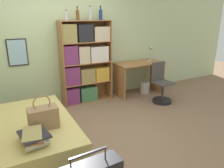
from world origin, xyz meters
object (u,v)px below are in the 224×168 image
object	(u,v)px
book_stack_on_bed	(34,138)
desk_chair	(161,89)
bed	(36,135)
bookcase	(84,62)
waste_bin	(145,87)
bottle_clear	(90,14)
desk	(139,72)
handbag	(43,117)
bottle_blue	(101,14)
bottle_green	(66,16)
desk_lamp	(151,50)
bottle_brown	(78,15)

from	to	relation	value
book_stack_on_bed	desk_chair	size ratio (longest dim) A/B	0.46
bed	book_stack_on_bed	bearing A→B (deg)	-98.39
bookcase	waste_bin	xyz separation A→B (m)	(1.50, -0.18, -0.75)
bottle_clear	desk	size ratio (longest dim) A/B	0.25
handbag	bottle_blue	xyz separation A→B (m)	(1.62, 1.70, 1.26)
book_stack_on_bed	bookcase	world-z (taller)	bookcase
bed	desk_chair	xyz separation A→B (m)	(2.77, 0.58, 0.07)
bottle_green	bottle_clear	distance (m)	0.52
bed	desk_chair	world-z (taller)	desk_chair
bottle_green	desk_chair	xyz separation A→B (m)	(1.81, -0.81, -1.54)
bottle_clear	waste_bin	distance (m)	2.18
bed	book_stack_on_bed	xyz separation A→B (m)	(-0.09, -0.60, 0.30)
bottle_green	desk_lamp	world-z (taller)	bottle_green
desk	bottle_brown	bearing A→B (deg)	173.65
bookcase	bottle_brown	world-z (taller)	bottle_brown
bottle_brown	handbag	bearing A→B (deg)	-123.25
bottle_brown	desk_chair	xyz separation A→B (m)	(1.56, -0.85, -1.57)
bookcase	desk_chair	size ratio (longest dim) A/B	2.00
handbag	bottle_green	distance (m)	2.25
bottle_green	bottle_blue	world-z (taller)	bottle_blue
desk_lamp	desk_chair	size ratio (longest dim) A/B	0.48
bottle_clear	book_stack_on_bed	bearing A→B (deg)	-127.68
bookcase	desk	xyz separation A→B (m)	(1.35, -0.12, -0.36)
bed	bookcase	distance (m)	2.01
book_stack_on_bed	bottle_blue	distance (m)	3.02
book_stack_on_bed	bottle_green	size ratio (longest dim) A/B	2.09
bed	desk_chair	bearing A→B (deg)	11.90
handbag	desk	bearing A→B (deg)	31.27
desk_chair	desk_lamp	bearing A→B (deg)	72.99
handbag	bottle_blue	distance (m)	2.67
waste_bin	desk_lamp	bearing A→B (deg)	19.76
bottle_brown	desk_chair	size ratio (longest dim) A/B	0.30
book_stack_on_bed	bottle_clear	distance (m)	2.89
handbag	desk_chair	xyz separation A→B (m)	(2.68, 0.86, -0.31)
book_stack_on_bed	desk_chair	world-z (taller)	desk_chair
handbag	bookcase	size ratio (longest dim) A/B	0.26
bottle_clear	bottle_blue	world-z (taller)	same
handbag	bottle_green	size ratio (longest dim) A/B	2.36
bed	book_stack_on_bed	distance (m)	0.68
handbag	bottle_brown	distance (m)	2.40
handbag	desk	xyz separation A→B (m)	(2.55, 1.55, -0.07)
bottle_brown	desk	size ratio (longest dim) A/B	0.23
handbag	bottle_clear	distance (m)	2.53
desk_lamp	bottle_blue	bearing A→B (deg)	173.67
bed	bottle_brown	size ratio (longest dim) A/B	6.77
bed	bottle_green	distance (m)	2.34
bottle_green	bottle_brown	world-z (taller)	bottle_brown
bottle_clear	desk_chair	size ratio (longest dim) A/B	0.32
book_stack_on_bed	bottle_blue	bearing A→B (deg)	48.41
bottle_brown	bookcase	bearing A→B (deg)	-26.75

